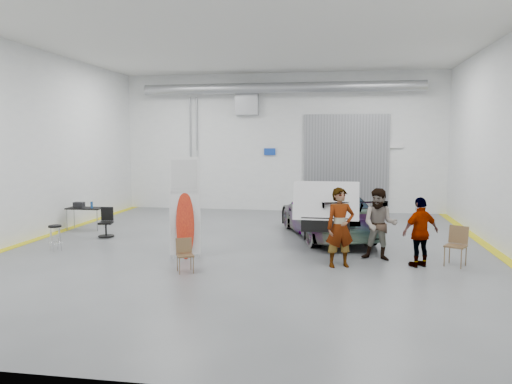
% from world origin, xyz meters
% --- Properties ---
extents(ground, '(16.00, 16.00, 0.00)m').
position_xyz_m(ground, '(0.00, 0.00, 0.00)').
color(ground, '#595C60').
rests_on(ground, ground).
extents(room_shell, '(14.02, 16.18, 6.01)m').
position_xyz_m(room_shell, '(0.24, 2.22, 4.08)').
color(room_shell, silver).
rests_on(room_shell, ground).
extents(sedan_car, '(3.70, 5.67, 1.52)m').
position_xyz_m(sedan_car, '(2.15, 2.23, 0.76)').
color(sedan_car, silver).
rests_on(sedan_car, ground).
extents(person_a, '(0.83, 0.69, 1.97)m').
position_xyz_m(person_a, '(2.56, -1.57, 0.98)').
color(person_a, brown).
rests_on(person_a, ground).
extents(person_b, '(1.04, 0.87, 1.88)m').
position_xyz_m(person_b, '(3.57, -0.70, 0.94)').
color(person_b, '#547E9B').
rests_on(person_b, ground).
extents(person_c, '(1.08, 0.86, 1.74)m').
position_xyz_m(person_c, '(4.50, -1.26, 0.87)').
color(person_c, '#955431').
rests_on(person_c, ground).
extents(surfboard_display, '(0.77, 0.40, 2.84)m').
position_xyz_m(surfboard_display, '(-1.53, -1.39, 1.15)').
color(surfboard_display, white).
rests_on(surfboard_display, ground).
extents(folding_chair_near, '(0.50, 0.54, 0.79)m').
position_xyz_m(folding_chair_near, '(-1.04, -2.70, 0.25)').
color(folding_chair_near, brown).
rests_on(folding_chair_near, ground).
extents(folding_chair_far, '(0.63, 0.67, 0.98)m').
position_xyz_m(folding_chair_far, '(5.39, -1.02, 0.31)').
color(folding_chair_far, brown).
rests_on(folding_chair_far, ground).
extents(shop_stool, '(0.37, 0.37, 0.73)m').
position_xyz_m(shop_stool, '(-5.34, -1.10, 0.36)').
color(shop_stool, black).
rests_on(shop_stool, ground).
extents(work_table, '(1.23, 0.63, 0.99)m').
position_xyz_m(work_table, '(-6.26, 2.19, 0.77)').
color(work_table, gray).
rests_on(work_table, ground).
extents(office_chair, '(0.50, 0.51, 0.94)m').
position_xyz_m(office_chair, '(-4.86, 1.06, 0.41)').
color(office_chair, black).
rests_on(office_chair, ground).
extents(trunk_lid, '(1.78, 1.08, 0.04)m').
position_xyz_m(trunk_lid, '(2.15, -0.15, 1.54)').
color(trunk_lid, silver).
rests_on(trunk_lid, sedan_car).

